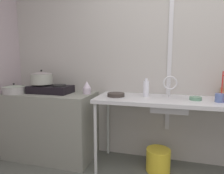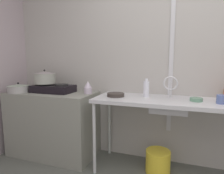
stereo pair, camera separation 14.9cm
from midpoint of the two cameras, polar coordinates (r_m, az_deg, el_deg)
wall_back at (r=2.45m, az=23.92°, el=9.29°), size 5.52×0.10×2.72m
wall_metal_strip at (r=2.40m, az=19.48°, el=12.81°), size 0.05×0.01×2.17m
counter_concrete at (r=2.70m, az=-15.82°, el=-10.54°), size 1.15×0.58×0.86m
counter_sink at (r=2.15m, az=20.17°, el=-5.24°), size 1.73×0.58×0.86m
stove at (r=2.58m, az=-15.80°, el=-0.45°), size 0.53×0.30×0.11m
pot_on_left_burner at (r=2.64m, az=-18.21°, el=2.77°), size 0.28×0.28×0.19m
pot_beside_stove at (r=2.73m, az=-25.13°, el=-0.36°), size 0.27×0.27×0.13m
percolator at (r=2.39m, az=-5.55°, el=-0.17°), size 0.10×0.10×0.16m
sink_basin at (r=2.11m, az=18.68°, el=-5.47°), size 0.38×0.29×0.12m
faucet at (r=2.19m, az=19.20°, el=0.78°), size 0.16×0.09×0.25m
frying_pan at (r=2.19m, az=3.08°, el=-2.39°), size 0.20×0.20×0.04m
cup_by_rack at (r=2.14m, az=32.01°, el=-3.18°), size 0.09×0.09×0.09m
small_bowl_on_drainboard at (r=2.15m, az=26.01°, el=-3.44°), size 0.12×0.12×0.04m
bottle_by_sink at (r=2.21m, az=12.24°, el=-0.52°), size 0.07×0.07×0.21m
bucket_on_floor at (r=2.38m, az=15.62°, el=-20.98°), size 0.28×0.28×0.26m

